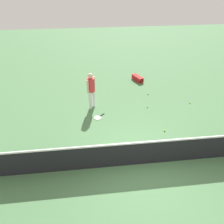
# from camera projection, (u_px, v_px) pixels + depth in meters

# --- Properties ---
(ground_plane) EXTENTS (40.00, 40.00, 0.00)m
(ground_plane) POSITION_uv_depth(u_px,v_px,m) (140.00, 164.00, 7.20)
(ground_plane) COLOR #4C7A4C
(court_net) EXTENTS (10.09, 0.09, 1.07)m
(court_net) POSITION_uv_depth(u_px,v_px,m) (141.00, 153.00, 6.92)
(court_net) COLOR #4C4C51
(court_net) RESTS_ON ground_plane
(player_near_side) EXTENTS (0.48, 0.48, 1.70)m
(player_near_side) POSITION_uv_depth(u_px,v_px,m) (91.00, 88.00, 9.57)
(player_near_side) COLOR white
(player_near_side) RESTS_ON ground_plane
(tennis_racket_near_player) EXTENTS (0.55, 0.52, 0.03)m
(tennis_racket_near_player) POSITION_uv_depth(u_px,v_px,m) (98.00, 117.00, 9.41)
(tennis_racket_near_player) COLOR white
(tennis_racket_near_player) RESTS_ON ground_plane
(tennis_ball_near_player) EXTENTS (0.07, 0.07, 0.07)m
(tennis_ball_near_player) POSITION_uv_depth(u_px,v_px,m) (164.00, 130.00, 8.62)
(tennis_ball_near_player) COLOR #C6E033
(tennis_ball_near_player) RESTS_ON ground_plane
(tennis_ball_by_net) EXTENTS (0.07, 0.07, 0.07)m
(tennis_ball_by_net) POSITION_uv_depth(u_px,v_px,m) (147.00, 107.00, 10.10)
(tennis_ball_by_net) COLOR #C6E033
(tennis_ball_by_net) RESTS_ON ground_plane
(tennis_ball_midcourt) EXTENTS (0.07, 0.07, 0.07)m
(tennis_ball_midcourt) POSITION_uv_depth(u_px,v_px,m) (148.00, 94.00, 11.13)
(tennis_ball_midcourt) COLOR #C6E033
(tennis_ball_midcourt) RESTS_ON ground_plane
(tennis_ball_baseline) EXTENTS (0.07, 0.07, 0.07)m
(tennis_ball_baseline) POSITION_uv_depth(u_px,v_px,m) (190.00, 103.00, 10.40)
(tennis_ball_baseline) COLOR #C6E033
(tennis_ball_baseline) RESTS_ON ground_plane
(equipment_bag) EXTENTS (0.56, 0.85, 0.28)m
(equipment_bag) POSITION_uv_depth(u_px,v_px,m) (138.00, 79.00, 12.42)
(equipment_bag) COLOR #B21E1E
(equipment_bag) RESTS_ON ground_plane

